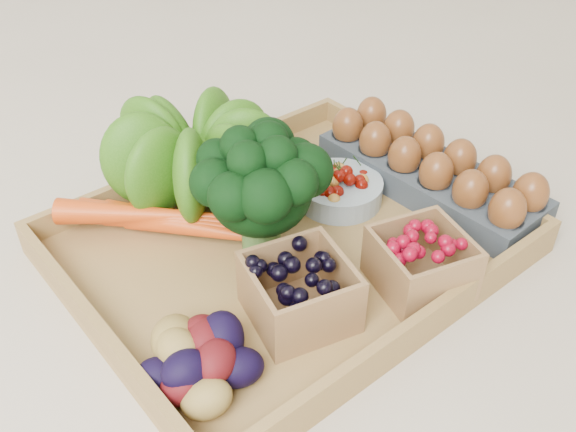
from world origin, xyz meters
TOP-DOWN VIEW (x-y plane):
  - ground at (0.00, 0.00)m, footprint 4.00×4.00m
  - tray at (0.00, 0.00)m, footprint 0.55×0.45m
  - carrots at (-0.12, 0.11)m, footprint 0.24×0.17m
  - lettuce at (-0.03, 0.16)m, footprint 0.17×0.17m
  - broccoli at (-0.04, 0.01)m, footprint 0.17×0.17m
  - cherry_bowl at (0.12, 0.03)m, footprint 0.12×0.12m
  - egg_carton at (0.24, -0.04)m, footprint 0.13×0.34m
  - potatoes at (-0.21, -0.11)m, footprint 0.14×0.14m
  - punnet_blackberry at (-0.07, -0.11)m, footprint 0.13×0.13m
  - punnet_raspberry at (0.07, -0.16)m, footprint 0.13×0.13m

SIDE VIEW (x-z plane):
  - ground at x=0.00m, z-range 0.00..0.00m
  - tray at x=0.00m, z-range 0.00..0.01m
  - cherry_bowl at x=0.12m, z-range 0.01..0.05m
  - egg_carton at x=0.24m, z-range 0.01..0.05m
  - carrots at x=-0.12m, z-range 0.01..0.07m
  - punnet_raspberry at x=0.07m, z-range 0.01..0.09m
  - punnet_blackberry at x=-0.07m, z-range 0.01..0.09m
  - potatoes at x=-0.21m, z-range 0.01..0.09m
  - broccoli at x=-0.04m, z-range 0.02..0.14m
  - lettuce at x=-0.03m, z-range 0.02..0.18m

